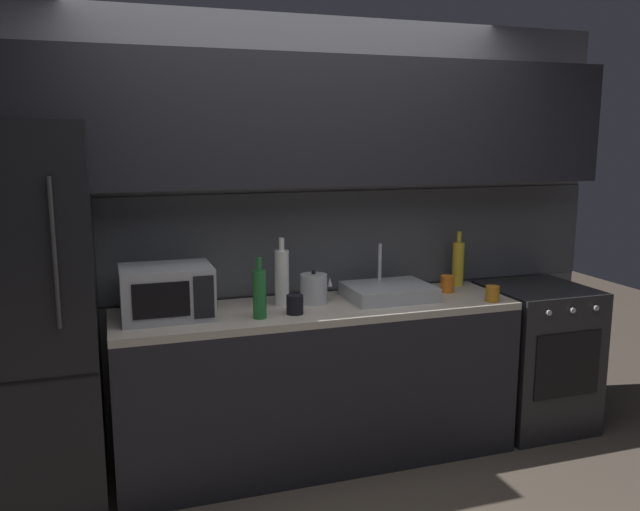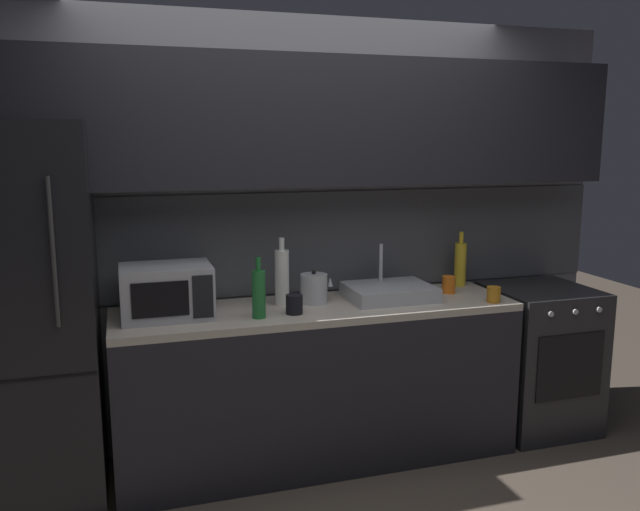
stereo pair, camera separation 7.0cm
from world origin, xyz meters
TOP-DOWN VIEW (x-y plane):
  - back_wall at (0.00, 1.20)m, footprint 3.96×0.44m
  - counter_run at (0.00, 0.90)m, footprint 2.22×0.60m
  - refrigerator at (-1.49, 0.90)m, footprint 0.68×0.69m
  - oven_range at (1.45, 0.90)m, footprint 0.60×0.62m
  - microwave at (-0.81, 0.92)m, footprint 0.46×0.35m
  - sink_basin at (0.44, 0.93)m, footprint 0.48×0.38m
  - kettle at (-0.00, 0.96)m, footprint 0.19×0.15m
  - wine_bottle_green at (-0.36, 0.76)m, footprint 0.07×0.07m
  - wine_bottle_white at (-0.18, 0.98)m, footprint 0.08×0.08m
  - wine_bottle_yellow at (0.99, 1.11)m, footprint 0.07×0.07m
  - mug_amber at (0.97, 0.68)m, footprint 0.08×0.08m
  - mug_orange at (0.83, 0.95)m, footprint 0.08×0.08m
  - mug_dark at (-0.17, 0.78)m, footprint 0.09×0.09m

SIDE VIEW (x-z plane):
  - counter_run at x=0.00m, z-range 0.00..0.90m
  - oven_range at x=1.45m, z-range 0.00..0.90m
  - sink_basin at x=0.44m, z-range 0.79..1.09m
  - mug_amber at x=0.97m, z-range 0.90..0.99m
  - refrigerator at x=-1.49m, z-range 0.00..1.89m
  - mug_dark at x=-0.17m, z-range 0.90..1.00m
  - mug_orange at x=0.83m, z-range 0.90..1.00m
  - kettle at x=0.00m, z-range 0.89..1.08m
  - wine_bottle_green at x=-0.36m, z-range 0.87..1.19m
  - microwave at x=-0.81m, z-range 0.90..1.17m
  - wine_bottle_yellow at x=0.99m, z-range 0.87..1.21m
  - wine_bottle_white at x=-0.18m, z-range 0.87..1.25m
  - back_wall at x=0.00m, z-range 0.30..2.80m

